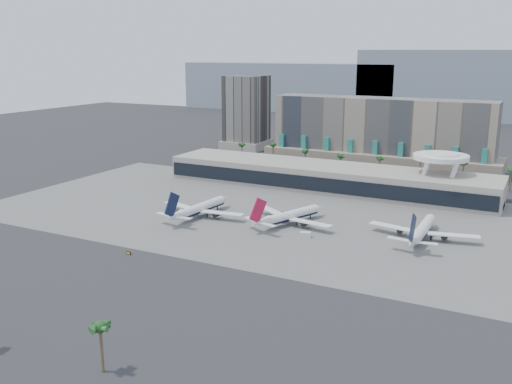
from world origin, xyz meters
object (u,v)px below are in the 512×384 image
at_px(airliner_centre, 290,216).
at_px(airliner_right, 422,230).
at_px(airliner_left, 200,208).
at_px(service_vehicle_a, 202,208).
at_px(service_vehicle_b, 305,235).
at_px(taxiway_sign, 129,253).

relative_size(airliner_centre, airliner_right, 0.92).
height_order(airliner_left, service_vehicle_a, airliner_left).
bearing_deg(service_vehicle_b, airliner_right, 1.89).
distance_m(airliner_left, airliner_centre, 39.47).
bearing_deg(airliner_right, service_vehicle_b, -155.72).
height_order(airliner_centre, service_vehicle_a, airliner_centre).
height_order(airliner_centre, taxiway_sign, airliner_centre).
distance_m(service_vehicle_b, taxiway_sign, 66.11).
height_order(service_vehicle_a, service_vehicle_b, service_vehicle_b).
relative_size(airliner_left, airliner_right, 1.00).
xyz_separation_m(airliner_left, airliner_centre, (38.76, 7.48, -0.09)).
relative_size(airliner_right, taxiway_sign, 18.46).
height_order(airliner_centre, service_vehicle_b, airliner_centre).
xyz_separation_m(airliner_left, service_vehicle_b, (51.01, -5.27, -2.68)).
bearing_deg(service_vehicle_b, taxiway_sign, -158.52).
bearing_deg(airliner_centre, airliner_left, -147.80).
distance_m(airliner_right, taxiway_sign, 108.38).
bearing_deg(taxiway_sign, airliner_centre, 68.95).
relative_size(airliner_right, service_vehicle_b, 10.66).
relative_size(airliner_left, service_vehicle_a, 10.85).
bearing_deg(service_vehicle_b, airliner_centre, 111.50).
xyz_separation_m(airliner_centre, airliner_right, (52.15, 5.23, 0.11)).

